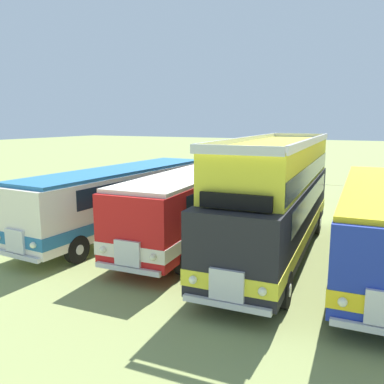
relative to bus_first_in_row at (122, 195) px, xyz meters
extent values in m
cube|color=silver|center=(0.00, -0.05, -0.06)|extent=(3.00, 11.42, 2.30)
cube|color=teal|center=(0.00, -0.05, -0.66)|extent=(3.05, 11.46, 0.44)
cube|color=#19232D|center=(0.02, 0.35, 0.54)|extent=(2.93, 9.02, 0.76)
cube|color=#19232D|center=(-0.25, -5.64, 0.59)|extent=(2.20, 0.20, 0.90)
cube|color=silver|center=(-0.26, -5.75, -0.66)|extent=(0.90, 0.16, 0.80)
cube|color=silver|center=(-0.26, -5.78, -1.16)|extent=(2.30, 0.24, 0.16)
sphere|color=#EAEACC|center=(0.64, -5.80, -0.66)|extent=(0.22, 0.22, 0.22)
cube|color=teal|center=(0.00, -0.05, 1.16)|extent=(2.95, 11.02, 0.14)
cylinder|color=black|center=(0.97, -4.15, -1.24)|extent=(0.33, 1.05, 1.04)
cylinder|color=silver|center=(1.12, -4.16, -1.24)|extent=(0.04, 0.36, 0.36)
cylinder|color=black|center=(-1.33, -4.05, -1.24)|extent=(0.33, 1.05, 1.04)
cylinder|color=silver|center=(-1.48, -4.04, -1.24)|extent=(0.04, 0.36, 0.36)
cylinder|color=black|center=(1.32, 3.76, -1.24)|extent=(0.33, 1.05, 1.04)
cylinder|color=silver|center=(1.47, 3.75, -1.24)|extent=(0.04, 0.36, 0.36)
cylinder|color=black|center=(-0.98, 3.86, -1.24)|extent=(0.33, 1.05, 1.04)
cylinder|color=silver|center=(-1.13, 3.87, -1.24)|extent=(0.04, 0.36, 0.36)
cube|color=red|center=(3.60, 0.12, -0.06)|extent=(3.07, 10.48, 2.30)
cube|color=silver|center=(3.60, 0.12, -0.66)|extent=(3.11, 10.53, 0.44)
cube|color=#19232D|center=(3.57, 0.52, 0.54)|extent=(2.97, 8.09, 0.76)
cube|color=#19232D|center=(3.88, -5.00, 0.59)|extent=(2.20, 0.22, 0.90)
cube|color=silver|center=(3.89, -5.11, -0.66)|extent=(0.91, 0.17, 0.80)
cube|color=silver|center=(3.89, -5.14, -1.16)|extent=(2.30, 0.27, 0.16)
sphere|color=#EAEACC|center=(4.79, -5.07, -0.66)|extent=(0.22, 0.22, 0.22)
sphere|color=#EAEACC|center=(2.99, -5.17, -0.66)|extent=(0.22, 0.22, 0.22)
cube|color=silver|center=(3.60, 0.12, 1.16)|extent=(3.01, 10.08, 0.14)
cylinder|color=black|center=(4.94, -3.39, -1.24)|extent=(0.34, 1.05, 1.04)
cylinder|color=silver|center=(5.09, -3.39, -1.24)|extent=(0.04, 0.36, 0.36)
cylinder|color=black|center=(2.65, -3.52, -1.24)|extent=(0.34, 1.05, 1.04)
cylinder|color=silver|center=(2.50, -3.53, -1.24)|extent=(0.04, 0.36, 0.36)
cylinder|color=black|center=(4.56, 3.56, -1.24)|extent=(0.34, 1.05, 1.04)
cylinder|color=silver|center=(4.71, 3.56, -1.24)|extent=(0.04, 0.36, 0.36)
cylinder|color=black|center=(2.26, 3.43, -1.24)|extent=(0.34, 1.05, 1.04)
cylinder|color=silver|center=(2.11, 3.42, -1.24)|extent=(0.04, 0.36, 0.36)
cube|color=black|center=(7.20, -0.25, -0.06)|extent=(3.11, 11.56, 2.30)
cube|color=yellow|center=(7.20, -0.25, -0.66)|extent=(3.15, 11.60, 0.44)
cube|color=#19232D|center=(7.17, 0.15, 0.54)|extent=(3.01, 9.17, 0.76)
cube|color=#19232D|center=(7.50, -5.90, 0.59)|extent=(2.20, 0.22, 0.90)
cube|color=silver|center=(7.51, -6.01, -0.66)|extent=(0.91, 0.17, 0.80)
cube|color=silver|center=(7.51, -6.04, -1.16)|extent=(2.30, 0.26, 0.16)
sphere|color=#EAEACC|center=(8.41, -5.97, -0.66)|extent=(0.22, 0.22, 0.22)
sphere|color=#EAEACC|center=(6.61, -6.07, -0.66)|extent=(0.22, 0.22, 0.22)
cube|color=yellow|center=(7.18, 0.00, 1.84)|extent=(2.96, 10.66, 1.50)
cube|color=silver|center=(7.48, -5.46, 2.64)|extent=(2.40, 0.23, 0.24)
cube|color=silver|center=(6.93, 4.77, 2.64)|extent=(2.40, 0.23, 0.24)
cube|color=silver|center=(8.38, 0.07, 2.64)|extent=(0.67, 10.53, 0.24)
cube|color=silver|center=(5.98, -0.06, 2.64)|extent=(0.67, 10.53, 0.24)
cube|color=#19232D|center=(7.18, 0.00, 1.54)|extent=(3.00, 10.56, 0.64)
cube|color=black|center=(7.47, -5.41, 1.34)|extent=(1.90, 0.22, 0.40)
cylinder|color=black|center=(8.57, -4.30, -1.24)|extent=(0.34, 1.05, 1.04)
cylinder|color=silver|center=(8.72, -4.30, -1.24)|extent=(0.04, 0.36, 0.36)
cylinder|color=black|center=(6.27, -4.43, -1.24)|extent=(0.34, 1.05, 1.04)
cylinder|color=silver|center=(6.12, -4.44, -1.24)|extent=(0.04, 0.36, 0.36)
cylinder|color=black|center=(8.13, 3.73, -1.24)|extent=(0.34, 1.05, 1.04)
cylinder|color=silver|center=(8.28, 3.74, -1.24)|extent=(0.04, 0.36, 0.36)
cylinder|color=black|center=(5.84, 3.61, -1.24)|extent=(0.34, 1.05, 1.04)
cylinder|color=silver|center=(5.69, 3.60, -1.24)|extent=(0.04, 0.36, 0.36)
cube|color=#1E339E|center=(10.79, 0.07, -0.06)|extent=(3.06, 11.50, 2.30)
cube|color=yellow|center=(10.79, 0.07, -0.66)|extent=(3.11, 11.54, 0.44)
cube|color=#19232D|center=(10.77, 0.47, 0.54)|extent=(2.97, 9.10, 0.76)
sphere|color=#EAEACC|center=(10.18, -5.72, -0.66)|extent=(0.22, 0.22, 0.22)
cube|color=yellow|center=(10.79, 0.07, 1.16)|extent=(3.00, 11.10, 0.14)
cylinder|color=black|center=(9.85, -4.07, -1.24)|extent=(0.33, 1.05, 1.04)
cylinder|color=silver|center=(9.70, -4.08, -1.24)|extent=(0.04, 0.36, 0.36)
cylinder|color=black|center=(9.45, 3.90, -1.24)|extent=(0.33, 1.05, 1.04)
cylinder|color=silver|center=(9.30, 3.90, -1.24)|extent=(0.04, 0.36, 0.36)
cylinder|color=#8C704C|center=(-3.00, 12.67, -1.23)|extent=(0.08, 0.08, 1.05)
cylinder|color=#8C704C|center=(3.96, 12.67, -1.23)|extent=(0.08, 0.08, 1.05)
camera|label=1|loc=(10.87, -14.72, 3.35)|focal=37.31mm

